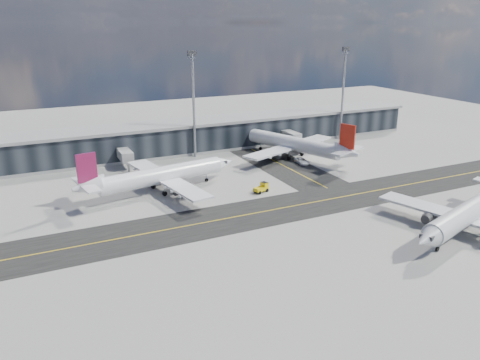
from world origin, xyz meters
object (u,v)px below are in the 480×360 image
at_px(airliner_redtail, 295,144).
at_px(service_van, 302,161).
at_px(airliner_near, 470,212).
at_px(airliner_af, 160,176).
at_px(baggage_tug, 262,187).

bearing_deg(airliner_redtail, service_van, -123.72).
xyz_separation_m(airliner_redtail, airliner_near, (2.83, -54.79, -0.17)).
bearing_deg(airliner_af, airliner_redtail, 94.71).
relative_size(baggage_tug, service_van, 0.69).
xyz_separation_m(airliner_near, service_van, (-4.13, 49.04, -2.98)).
height_order(airliner_near, service_van, airliner_near).
bearing_deg(baggage_tug, service_van, 109.94).
relative_size(airliner_af, airliner_redtail, 1.00).
bearing_deg(baggage_tug, airliner_near, 18.36).
xyz_separation_m(airliner_af, baggage_tug, (20.44, -9.83, -2.70)).
relative_size(airliner_af, baggage_tug, 10.29).
relative_size(airliner_af, service_van, 7.13).
xyz_separation_m(airliner_redtail, baggage_tug, (-21.26, -20.73, -2.82)).
distance_m(airliner_af, airliner_near, 62.54).
bearing_deg(airliner_near, airliner_af, 27.85).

